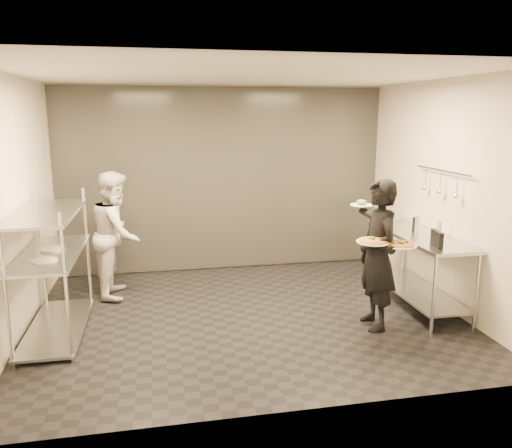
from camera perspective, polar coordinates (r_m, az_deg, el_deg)
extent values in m
cube|color=black|center=(6.09, -1.04, -10.49)|extent=(5.00, 4.00, 0.00)
cube|color=silver|center=(5.63, -1.16, 16.78)|extent=(5.00, 4.00, 0.00)
cube|color=beige|center=(7.65, -3.72, 5.10)|extent=(5.00, 0.00, 2.80)
cube|color=beige|center=(3.78, 4.21, -2.51)|extent=(5.00, 0.00, 2.80)
cube|color=beige|center=(5.81, -26.16, 1.51)|extent=(0.00, 4.00, 2.80)
cube|color=beige|center=(6.60, 20.84, 3.14)|extent=(0.00, 4.00, 2.80)
cube|color=white|center=(7.62, -3.70, 5.08)|extent=(4.90, 0.04, 2.74)
cylinder|color=silver|center=(5.23, -26.74, -7.04)|extent=(0.04, 0.04, 1.50)
cylinder|color=silver|center=(6.66, -23.31, -2.71)|extent=(0.04, 0.04, 1.50)
cylinder|color=silver|center=(5.10, -20.86, -6.96)|extent=(0.04, 0.04, 1.50)
cylinder|color=silver|center=(6.56, -18.70, -2.55)|extent=(0.04, 0.04, 1.50)
cube|color=#A1A7AB|center=(6.11, -21.71, -10.86)|extent=(0.60, 1.60, 0.03)
cube|color=#A1A7AB|center=(5.84, -22.37, -3.14)|extent=(0.60, 1.60, 0.03)
cube|color=#A1A7AB|center=(5.74, -22.74, 1.19)|extent=(0.60, 1.60, 0.03)
cylinder|color=white|center=(5.50, -23.07, -3.86)|extent=(0.26, 0.26, 0.01)
cylinder|color=white|center=(5.93, -22.21, -2.66)|extent=(0.26, 0.26, 0.01)
cylinder|color=silver|center=(5.82, 19.67, -7.63)|extent=(0.04, 0.04, 0.90)
cylinder|color=silver|center=(7.27, 12.81, -3.22)|extent=(0.04, 0.04, 0.90)
cylinder|color=silver|center=(6.09, 23.91, -7.07)|extent=(0.04, 0.04, 0.90)
cylinder|color=silver|center=(7.49, 16.45, -2.96)|extent=(0.04, 0.04, 0.90)
cube|color=#A1A7AB|center=(6.73, 17.70, -7.20)|extent=(0.57, 1.71, 0.03)
cube|color=#A1A7AB|center=(6.53, 18.11, -1.23)|extent=(0.60, 1.80, 0.04)
cylinder|color=silver|center=(6.53, 20.59, 5.73)|extent=(0.02, 1.20, 0.02)
cylinder|color=silver|center=(6.24, 22.01, 4.14)|extent=(0.01, 0.01, 0.22)
sphere|color=silver|center=(6.26, 21.92, 2.96)|extent=(0.07, 0.07, 0.07)
cylinder|color=silver|center=(6.53, 20.36, 4.60)|extent=(0.01, 0.01, 0.22)
sphere|color=silver|center=(6.55, 20.27, 3.48)|extent=(0.07, 0.07, 0.07)
cylinder|color=silver|center=(6.83, 18.84, 5.02)|extent=(0.01, 0.01, 0.22)
sphere|color=silver|center=(6.85, 18.76, 3.95)|extent=(0.07, 0.07, 0.07)
imported|color=black|center=(5.70, 13.71, -3.46)|extent=(0.41, 0.62, 1.69)
imported|color=silver|center=(6.83, -15.66, -1.10)|extent=(0.67, 0.84, 1.66)
cylinder|color=white|center=(5.44, 13.27, -2.00)|extent=(0.36, 0.36, 0.01)
cylinder|color=#CA7B49|center=(5.44, 13.28, -1.88)|extent=(0.32, 0.32, 0.02)
cylinder|color=#AE3017|center=(5.44, 13.28, -1.77)|extent=(0.28, 0.28, 0.01)
sphere|color=#145814|center=(5.44, 13.29, -1.69)|extent=(0.04, 0.04, 0.04)
cylinder|color=white|center=(5.49, 16.08, -2.33)|extent=(0.36, 0.36, 0.01)
cylinder|color=#CA7B49|center=(5.49, 16.09, -2.21)|extent=(0.31, 0.31, 0.02)
cylinder|color=#AE3017|center=(5.49, 16.09, -2.11)|extent=(0.28, 0.28, 0.01)
sphere|color=#145814|center=(5.48, 16.10, -2.03)|extent=(0.04, 0.04, 0.04)
cylinder|color=white|center=(5.83, 11.97, 2.12)|extent=(0.25, 0.25, 0.01)
ellipsoid|color=#2A6F1B|center=(5.82, 11.99, 2.46)|extent=(0.13, 0.13, 0.07)
cube|color=black|center=(5.94, 19.97, -1.59)|extent=(0.09, 0.26, 0.18)
cylinder|color=#95A294|center=(6.58, 17.82, 0.05)|extent=(0.06, 0.06, 0.22)
cylinder|color=#95A294|center=(6.45, 20.19, -0.49)|extent=(0.06, 0.06, 0.19)
cylinder|color=black|center=(6.58, 17.66, -0.06)|extent=(0.06, 0.06, 0.19)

